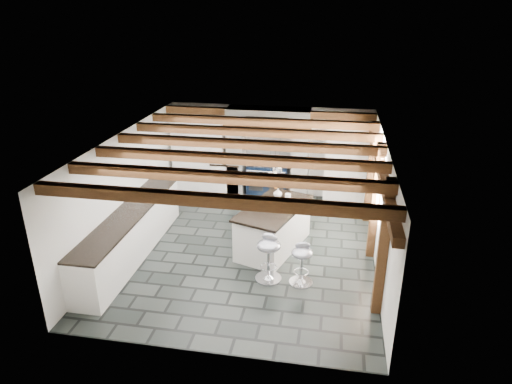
% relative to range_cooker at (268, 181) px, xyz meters
% --- Properties ---
extents(ground, '(6.00, 6.00, 0.00)m').
position_rel_range_cooker_xyz_m(ground, '(0.00, -2.68, -0.47)').
color(ground, black).
rests_on(ground, ground).
extents(room_shell, '(6.00, 6.03, 6.00)m').
position_rel_range_cooker_xyz_m(room_shell, '(-0.61, -1.26, 0.60)').
color(room_shell, white).
rests_on(room_shell, ground).
extents(range_cooker, '(1.00, 0.63, 0.99)m').
position_rel_range_cooker_xyz_m(range_cooker, '(0.00, 0.00, 0.00)').
color(range_cooker, black).
rests_on(range_cooker, ground).
extents(kitchen_island, '(1.47, 2.04, 1.21)m').
position_rel_range_cooker_xyz_m(kitchen_island, '(0.50, -2.51, -0.00)').
color(kitchen_island, white).
rests_on(kitchen_island, ground).
extents(bar_stool_near, '(0.44, 0.44, 0.78)m').
position_rel_range_cooker_xyz_m(bar_stool_near, '(1.16, -3.68, 0.02)').
color(bar_stool_near, silver).
rests_on(bar_stool_near, ground).
extents(bar_stool_far, '(0.54, 0.54, 0.88)m').
position_rel_range_cooker_xyz_m(bar_stool_far, '(0.57, -3.66, 0.08)').
color(bar_stool_far, silver).
rests_on(bar_stool_far, ground).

